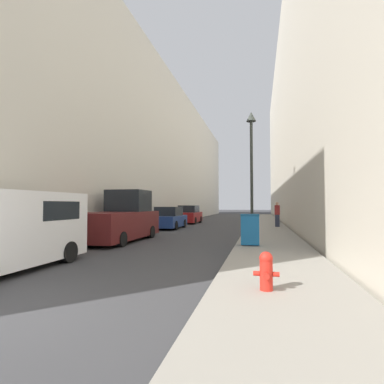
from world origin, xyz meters
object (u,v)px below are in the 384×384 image
white_van (8,227)px  parked_sedan_far (189,215)px  fire_hydrant (266,270)px  pedestrian_on_sidewalk (277,214)px  parked_sedan_near (169,219)px  trash_bin (250,229)px  pickup_truck (122,220)px  lamppost (251,153)px

white_van → parked_sedan_far: (0.01, 20.81, -0.40)m
fire_hydrant → pedestrian_on_sidewalk: bearing=86.2°
white_van → parked_sedan_near: size_ratio=1.16×
trash_bin → parked_sedan_far: (-6.18, 15.41, -0.01)m
trash_bin → parked_sedan_far: 16.60m
pickup_truck → parked_sedan_far: size_ratio=1.35×
lamppost → parked_sedan_far: 13.33m
pickup_truck → parked_sedan_near: 7.68m
fire_hydrant → pickup_truck: 10.16m
white_van → parked_sedan_near: bearing=89.9°
parked_sedan_near → lamppost: bearing=-38.2°
white_van → parked_sedan_far: white_van is taller
white_van → pedestrian_on_sidewalk: (7.80, 15.97, -0.11)m
fire_hydrant → parked_sedan_near: size_ratio=0.18×
lamppost → pedestrian_on_sidewalk: 7.44m
pickup_truck → parked_sedan_far: bearing=90.0°
lamppost → white_van: 11.88m
trash_bin → parked_sedan_far: bearing=111.9°
parked_sedan_near → fire_hydrant: bearing=-66.4°
parked_sedan_far → fire_hydrant: bearing=-72.9°
white_van → lamppost: bearing=57.3°
lamppost → parked_sedan_near: lamppost is taller
pickup_truck → pedestrian_on_sidewalk: size_ratio=3.07×
fire_hydrant → pedestrian_on_sidewalk: (1.11, 16.86, 0.53)m
trash_bin → pickup_truck: pickup_truck is taller
fire_hydrant → white_van: size_ratio=0.15×
pedestrian_on_sidewalk → white_van: bearing=-116.0°
parked_sedan_far → pickup_truck: bearing=-90.0°
fire_hydrant → pedestrian_on_sidewalk: size_ratio=0.40×
fire_hydrant → lamppost: 11.22m
trash_bin → fire_hydrant: bearing=-85.5°
parked_sedan_near → trash_bin: bearing=-55.6°
trash_bin → parked_sedan_near: size_ratio=0.31×
parked_sedan_far → parked_sedan_near: bearing=-89.9°
parked_sedan_near → parked_sedan_far: parked_sedan_far is taller
trash_bin → pickup_truck: bearing=167.7°
trash_bin → pedestrian_on_sidewalk: size_ratio=0.68×
pickup_truck → pedestrian_on_sidewalk: bearing=49.8°
white_van → parked_sedan_near: white_van is taller
lamppost → white_van: bearing=-122.7°
white_van → parked_sedan_near: 14.43m
fire_hydrant → pedestrian_on_sidewalk: pedestrian_on_sidewalk is taller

